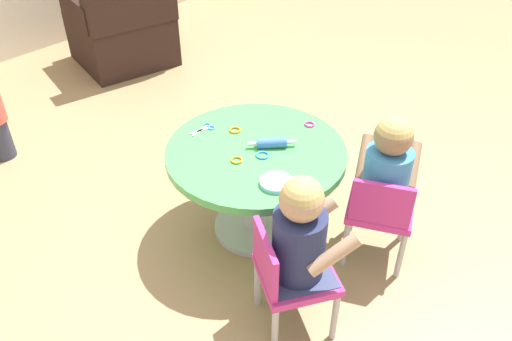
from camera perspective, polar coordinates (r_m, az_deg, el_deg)
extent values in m
plane|color=tan|center=(2.80, 0.00, -6.25)|extent=(10.00, 10.00, 0.00)
cylinder|color=silver|center=(2.79, 0.00, -6.02)|extent=(0.44, 0.44, 0.03)
cylinder|color=silver|center=(2.64, 0.00, -2.55)|extent=(0.12, 0.12, 0.47)
cylinder|color=#4CB259|center=(2.49, 0.00, 1.97)|extent=(0.87, 0.87, 0.04)
cylinder|color=#B7B7BC|center=(2.26, 8.61, -15.48)|extent=(0.03, 0.03, 0.28)
cylinder|color=#B7B7BC|center=(2.41, 6.20, -10.82)|extent=(0.03, 0.03, 0.28)
cylinder|color=#B7B7BC|center=(2.20, 2.08, -17.11)|extent=(0.03, 0.03, 0.28)
cylinder|color=#B7B7BC|center=(2.35, 0.14, -12.16)|extent=(0.03, 0.03, 0.28)
cube|color=#CC338C|center=(2.18, 4.45, -11.21)|extent=(0.41, 0.41, 0.04)
cube|color=#CC338C|center=(2.06, 1.02, -9.64)|extent=(0.16, 0.24, 0.22)
cube|color=#3F4772|center=(2.18, 4.46, -11.18)|extent=(0.37, 0.37, 0.04)
cylinder|color=navy|center=(2.06, 4.68, -8.03)|extent=(0.21, 0.21, 0.30)
sphere|color=tan|center=(1.90, 5.02, -3.22)|extent=(0.17, 0.17, 0.17)
sphere|color=tan|center=(1.89, 5.04, -2.93)|extent=(0.16, 0.16, 0.16)
cylinder|color=tan|center=(2.00, 8.51, -9.09)|extent=(0.21, 0.16, 0.17)
cylinder|color=tan|center=(2.14, 6.26, -5.03)|extent=(0.21, 0.16, 0.17)
cylinder|color=#B7B7BC|center=(2.75, 15.90, -5.10)|extent=(0.03, 0.03, 0.28)
cylinder|color=#B7B7BC|center=(2.74, 10.53, -4.18)|extent=(0.03, 0.03, 0.28)
cylinder|color=#B7B7BC|center=(2.56, 15.53, -8.90)|extent=(0.03, 0.03, 0.28)
cylinder|color=#B7B7BC|center=(2.55, 9.72, -7.91)|extent=(0.03, 0.03, 0.28)
cube|color=#CC338C|center=(2.54, 13.42, -3.88)|extent=(0.40, 0.40, 0.04)
cube|color=#CC338C|center=(2.35, 13.53, -3.61)|extent=(0.14, 0.25, 0.22)
cube|color=#3F4772|center=(2.54, 13.42, -3.84)|extent=(0.37, 0.36, 0.04)
cylinder|color=#3F8CCC|center=(2.43, 13.98, -0.82)|extent=(0.21, 0.21, 0.30)
sphere|color=#997051|center=(2.31, 14.81, 3.62)|extent=(0.17, 0.17, 0.17)
sphere|color=tan|center=(2.30, 14.86, 3.88)|extent=(0.16, 0.16, 0.16)
cylinder|color=#997051|center=(2.50, 16.75, 0.54)|extent=(0.21, 0.15, 0.17)
cylinder|color=#997051|center=(2.50, 11.78, 1.40)|extent=(0.21, 0.15, 0.17)
cube|color=black|center=(4.56, -14.41, 13.84)|extent=(0.83, 0.83, 0.40)
cube|color=black|center=(4.37, -18.75, 16.29)|extent=(0.24, 0.61, 0.20)
cylinder|color=#33384C|center=(3.60, -26.22, 3.14)|extent=(0.14, 0.14, 0.26)
cylinder|color=#3F72CC|center=(2.48, 1.73, 3.04)|extent=(0.14, 0.13, 0.05)
cylinder|color=white|center=(2.47, -0.41, 2.94)|extent=(0.05, 0.05, 0.02)
cylinder|color=white|center=(2.49, 3.85, 3.13)|extent=(0.05, 0.05, 0.02)
cube|color=silver|center=(2.62, -6.17, 4.31)|extent=(0.11, 0.03, 0.01)
cube|color=silver|center=(2.62, -6.17, 4.31)|extent=(0.11, 0.04, 0.01)
torus|color=#3F72CC|center=(2.66, -5.41, 4.96)|extent=(0.04, 0.04, 0.01)
torus|color=#3F72CC|center=(2.64, -4.91, 4.66)|extent=(0.04, 0.04, 0.01)
cylinder|color=#8CCCF2|center=(2.26, 2.23, -1.31)|extent=(0.15, 0.15, 0.02)
cylinder|color=#8CCCF2|center=(2.24, 5.00, -1.81)|extent=(0.14, 0.14, 0.02)
torus|color=#D83FA5|center=(2.67, 5.87, 5.05)|extent=(0.05, 0.05, 0.01)
torus|color=#3F99D8|center=(2.43, 0.73, 1.70)|extent=(0.06, 0.06, 0.01)
torus|color=orange|center=(2.61, -2.32, 4.44)|extent=(0.06, 0.06, 0.01)
torus|color=orange|center=(2.40, -2.14, 1.15)|extent=(0.06, 0.06, 0.01)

